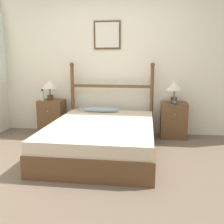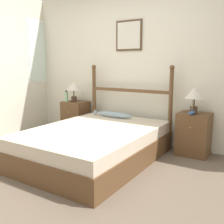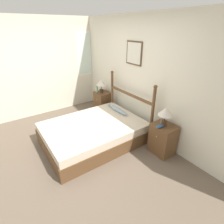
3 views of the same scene
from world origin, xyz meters
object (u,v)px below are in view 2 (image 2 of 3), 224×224
object	(u,v)px
nightstand_right	(194,134)
table_lamp_right	(195,94)
nightstand_left	(76,118)
model_boat	(192,113)
bed	(94,144)
table_lamp_left	(74,87)
bottle	(66,96)
fish_pillow	(113,115)

from	to	relation	value
nightstand_right	table_lamp_right	xyz separation A→B (m)	(-0.01, -0.02, 0.58)
nightstand_left	model_boat	size ratio (longest dim) A/B	2.68
bed	table_lamp_left	size ratio (longest dim) A/B	5.61
table_lamp_right	bottle	size ratio (longest dim) A/B	1.70
table_lamp_right	model_boat	size ratio (longest dim) A/B	1.59
table_lamp_right	model_boat	bearing A→B (deg)	-88.47
table_lamp_right	nightstand_right	bearing A→B (deg)	62.13
nightstand_right	fish_pillow	distance (m)	1.30
nightstand_left	bottle	size ratio (longest dim) A/B	2.88
nightstand_left	nightstand_right	world-z (taller)	same
bed	model_boat	xyz separation A→B (m)	(1.09, 0.81, 0.43)
table_lamp_left	bottle	size ratio (longest dim) A/B	1.70
nightstand_right	table_lamp_right	size ratio (longest dim) A/B	1.69
bed	nightstand_left	distance (m)	1.45
table_lamp_right	fish_pillow	size ratio (longest dim) A/B	0.51
nightstand_right	model_boat	distance (m)	0.36
nightstand_right	table_lamp_left	distance (m)	2.29
model_boat	fish_pillow	distance (m)	1.28
bed	table_lamp_right	xyz separation A→B (m)	(1.09, 0.91, 0.67)
bed	fish_pillow	size ratio (longest dim) A/B	2.86
bed	fish_pillow	bearing A→B (deg)	102.64
bed	nightstand_left	world-z (taller)	nightstand_left
nightstand_right	fish_pillow	xyz separation A→B (m)	(-1.28, -0.15, 0.18)
bed	bottle	bearing A→B (deg)	146.12
table_lamp_left	table_lamp_right	xyz separation A→B (m)	(2.20, 0.00, 0.00)
nightstand_left	bottle	world-z (taller)	bottle
nightstand_left	fish_pillow	xyz separation A→B (m)	(0.93, -0.15, 0.18)
bed	model_boat	size ratio (longest dim) A/B	8.91
bottle	nightstand_right	bearing A→B (deg)	2.61
bed	bottle	distance (m)	1.56
bed	table_lamp_left	xyz separation A→B (m)	(-1.11, 0.90, 0.67)
model_boat	fish_pillow	xyz separation A→B (m)	(-1.27, -0.03, -0.16)
table_lamp_right	table_lamp_left	bearing A→B (deg)	-179.89
bed	fish_pillow	xyz separation A→B (m)	(-0.17, 0.78, 0.27)
bed	bottle	xyz separation A→B (m)	(-1.23, 0.82, 0.50)
table_lamp_right	model_boat	distance (m)	0.26
nightstand_right	model_boat	size ratio (longest dim) A/B	2.68
table_lamp_right	fish_pillow	bearing A→B (deg)	-174.31
nightstand_left	table_lamp_right	size ratio (longest dim) A/B	1.69
nightstand_left	model_boat	distance (m)	2.22
fish_pillow	model_boat	bearing A→B (deg)	1.45
nightstand_left	table_lamp_left	xyz separation A→B (m)	(-0.01, -0.03, 0.58)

